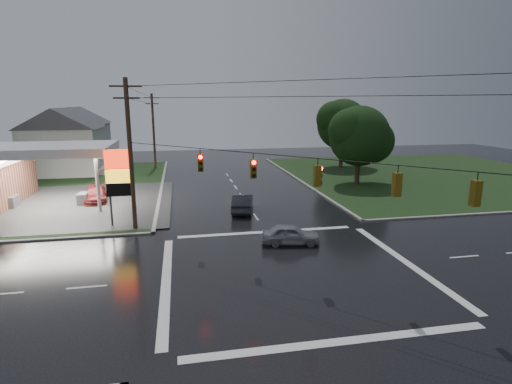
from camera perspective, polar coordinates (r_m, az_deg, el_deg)
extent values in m
plane|color=black|center=(23.12, 5.23, -11.11)|extent=(120.00, 120.00, 0.00)
cube|color=black|center=(57.03, 23.48, 2.30)|extent=(36.00, 36.00, 0.08)
cube|color=#2D2D2D|center=(41.80, -30.12, -1.79)|extent=(26.00, 18.00, 0.02)
cylinder|color=silver|center=(36.62, -21.68, 1.08)|extent=(0.30, 0.30, 5.00)
cylinder|color=silver|center=(42.43, -20.23, 2.68)|extent=(0.30, 0.30, 5.00)
cube|color=silver|center=(40.34, -28.23, 5.35)|extent=(12.00, 8.00, 0.80)
cube|color=white|center=(40.38, -28.17, 4.76)|extent=(11.40, 7.40, 0.04)
cube|color=#59595E|center=(42.05, -31.47, -1.22)|extent=(0.80, 1.60, 1.10)
cube|color=#59595E|center=(40.30, -23.48, -0.92)|extent=(0.80, 1.60, 1.10)
cylinder|color=#59595E|center=(31.88, -20.20, 0.49)|extent=(0.16, 0.16, 6.00)
cylinder|color=#59595E|center=(31.65, -17.35, 0.62)|extent=(0.16, 0.16, 6.00)
cube|color=red|center=(31.39, -19.07, 4.48)|extent=(2.00, 0.35, 1.40)
cube|color=yellow|center=(31.59, -18.90, 2.15)|extent=(2.00, 0.35, 1.00)
cube|color=black|center=(31.77, -18.77, 0.38)|extent=(2.00, 0.35, 1.00)
cylinder|color=#382619|center=(30.24, -17.48, 4.88)|extent=(0.32, 0.32, 11.00)
cube|color=#382619|center=(30.02, -18.12, 14.18)|extent=(2.20, 0.12, 0.12)
cube|color=#382619|center=(30.00, -18.01, 12.65)|extent=(1.80, 0.12, 0.12)
cylinder|color=#382619|center=(58.54, -14.42, 8.34)|extent=(0.32, 0.32, 10.50)
cube|color=#382619|center=(58.40, -14.67, 12.89)|extent=(2.20, 0.12, 0.12)
cube|color=#382619|center=(58.40, -14.63, 12.11)|extent=(1.80, 0.12, 0.12)
cube|color=#59470C|center=(25.35, -7.94, 4.16)|extent=(0.34, 0.34, 1.10)
cylinder|color=#FF0C07|center=(25.10, -7.94, 4.95)|extent=(0.22, 0.08, 0.22)
cube|color=#59470C|center=(22.87, -0.39, 3.36)|extent=(0.34, 0.34, 1.10)
cylinder|color=#FF0C07|center=(22.62, -0.30, 4.23)|extent=(0.22, 0.08, 0.22)
cube|color=#59470C|center=(20.88, 8.76, 2.31)|extent=(0.34, 0.34, 1.10)
cylinder|color=#FF0C07|center=(20.89, 9.32, 3.35)|extent=(0.08, 0.22, 0.22)
cube|color=#59470C|center=(19.54, 19.48, 1.01)|extent=(0.34, 0.34, 1.10)
cylinder|color=#FF0C07|center=(19.64, 19.27, 2.21)|extent=(0.22, 0.08, 0.22)
cube|color=#59470C|center=(19.02, 28.88, -0.17)|extent=(0.34, 0.34, 1.10)
cylinder|color=#FF0C07|center=(19.10, 28.62, 1.08)|extent=(0.22, 0.08, 0.22)
cube|color=silver|center=(58.60, -25.74, 5.27)|extent=(9.00, 8.00, 6.00)
cube|color=gray|center=(57.81, -20.41, 3.04)|extent=(1.60, 4.80, 0.80)
cube|color=silver|center=(70.43, -24.11, 6.47)|extent=(9.00, 8.00, 6.00)
cube|color=gray|center=(69.70, -19.66, 4.63)|extent=(1.60, 4.80, 0.80)
cylinder|color=black|center=(47.27, 14.33, 4.05)|extent=(0.56, 0.56, 5.04)
sphere|color=black|center=(46.93, 14.54, 7.75)|extent=(6.80, 6.80, 6.80)
sphere|color=black|center=(48.00, 16.19, 7.00)|extent=(5.10, 5.10, 5.10)
sphere|color=black|center=(45.95, 13.25, 8.62)|extent=(4.76, 4.76, 4.76)
cylinder|color=black|center=(59.32, 12.10, 6.13)|extent=(0.56, 0.56, 5.60)
sphere|color=black|center=(59.04, 12.25, 9.41)|extent=(7.20, 7.20, 7.20)
sphere|color=black|center=(60.08, 13.71, 8.72)|extent=(5.40, 5.40, 5.40)
sphere|color=black|center=(58.09, 11.11, 10.20)|extent=(5.04, 5.04, 5.04)
imported|color=black|center=(34.77, -1.93, -1.50)|extent=(2.61, 4.99, 1.57)
imported|color=gray|center=(26.98, 4.97, -6.04)|extent=(4.11, 2.23, 1.33)
imported|color=maroon|center=(41.09, -21.89, -0.32)|extent=(2.55, 5.03, 1.40)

